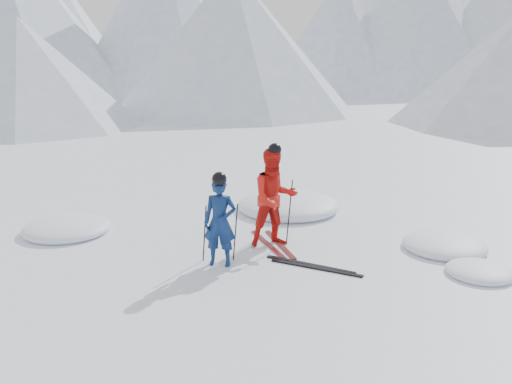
{
  "coord_description": "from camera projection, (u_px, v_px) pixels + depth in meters",
  "views": [
    {
      "loc": [
        -0.86,
        -9.55,
        3.66
      ],
      "look_at": [
        -1.32,
        0.5,
        1.1
      ],
      "focal_mm": 38.0,
      "sensor_mm": 36.0,
      "label": 1
    }
  ],
  "objects": [
    {
      "name": "pole_red_left",
      "position": [
        259.0,
        210.0,
        10.82
      ],
      "size": [
        0.13,
        0.1,
        1.28
      ],
      "primitive_type": "cylinder",
      "rotation": [
        0.06,
        0.08,
        0.0
      ],
      "color": "black",
      "rests_on": "ground"
    },
    {
      "name": "pole_red_right",
      "position": [
        289.0,
        212.0,
        10.7
      ],
      "size": [
        0.13,
        0.09,
        1.28
      ],
      "primitive_type": "cylinder",
      "rotation": [
        -0.05,
        0.08,
        0.0
      ],
      "color": "black",
      "rests_on": "ground"
    },
    {
      "name": "pole_blue_left",
      "position": [
        205.0,
        233.0,
        9.75
      ],
      "size": [
        0.11,
        0.08,
        1.06
      ],
      "primitive_type": "cylinder",
      "rotation": [
        0.05,
        0.08,
        0.0
      ],
      "color": "black",
      "rests_on": "ground"
    },
    {
      "name": "snow_lumps",
      "position": [
        270.0,
        223.0,
        12.11
      ],
      "size": [
        9.43,
        5.61,
        0.54
      ],
      "color": "white",
      "rests_on": "ground"
    },
    {
      "name": "mountain_range",
      "position": [
        366.0,
        14.0,
        42.38
      ],
      "size": [
        106.15,
        62.94,
        15.53
      ],
      "color": "#B2BCD1",
      "rests_on": "ground"
    },
    {
      "name": "ground",
      "position": [
        325.0,
        256.0,
        10.11
      ],
      "size": [
        160.0,
        160.0,
        0.0
      ],
      "primitive_type": "plane",
      "color": "white",
      "rests_on": "ground"
    },
    {
      "name": "ski_loose_a",
      "position": [
        310.0,
        265.0,
        9.67
      ],
      "size": [
        1.57,
        0.83,
        0.03
      ],
      "primitive_type": "cube",
      "rotation": [
        0.0,
        0.0,
        1.11
      ],
      "color": "black",
      "rests_on": "ground"
    },
    {
      "name": "ski_loose_b",
      "position": [
        316.0,
        268.0,
        9.52
      ],
      "size": [
        1.59,
        0.78,
        0.03
      ],
      "primitive_type": "cube",
      "rotation": [
        0.0,
        0.0,
        1.15
      ],
      "color": "black",
      "rests_on": "ground"
    },
    {
      "name": "ski_worn_left",
      "position": [
        268.0,
        244.0,
        10.72
      ],
      "size": [
        0.73,
        1.61,
        0.03
      ],
      "primitive_type": "cube",
      "rotation": [
        0.0,
        0.0,
        0.39
      ],
      "color": "black",
      "rests_on": "ground"
    },
    {
      "name": "skier_blue",
      "position": [
        220.0,
        222.0,
        9.52
      ],
      "size": [
        0.62,
        0.44,
        1.59
      ],
      "primitive_type": "imported",
      "rotation": [
        0.0,
        0.0,
        -0.1
      ],
      "color": "navy",
      "rests_on": "ground"
    },
    {
      "name": "pole_blue_right",
      "position": [
        235.0,
        232.0,
        9.82
      ],
      "size": [
        0.11,
        0.07,
        1.06
      ],
      "primitive_type": "cylinder",
      "rotation": [
        -0.04,
        0.08,
        0.0
      ],
      "color": "black",
      "rests_on": "ground"
    },
    {
      "name": "ski_worn_right",
      "position": [
        280.0,
        244.0,
        10.71
      ],
      "size": [
        0.62,
        1.64,
        0.03
      ],
      "primitive_type": "cube",
      "rotation": [
        0.0,
        0.0,
        0.32
      ],
      "color": "black",
      "rests_on": "ground"
    },
    {
      "name": "skier_red",
      "position": [
        274.0,
        198.0,
        10.48
      ],
      "size": [
        1.13,
        1.01,
        1.93
      ],
      "primitive_type": "imported",
      "rotation": [
        0.0,
        0.0,
        0.36
      ],
      "color": "red",
      "rests_on": "ground"
    }
  ]
}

